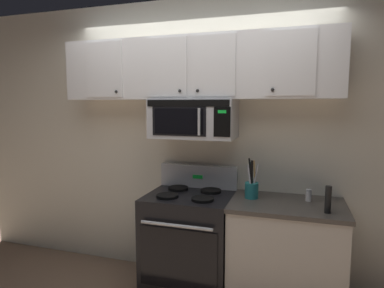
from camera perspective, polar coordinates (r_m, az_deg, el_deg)
name	(u,v)px	position (r m, az deg, el deg)	size (l,w,h in m)	color
back_wall	(201,141)	(3.24, 1.59, 0.60)	(5.20, 0.10, 2.70)	silver
stove_range	(190,241)	(3.13, -0.38, -16.39)	(0.76, 0.69, 1.12)	black
over_range_microwave	(194,119)	(2.99, 0.29, 4.40)	(0.76, 0.43, 0.35)	#B7BABF
upper_cabinets	(195,69)	(3.03, 0.48, 12.94)	(2.50, 0.36, 0.55)	silver
counter_segment	(285,255)	(3.01, 15.84, -17.95)	(0.93, 0.65, 0.90)	#BCB7AD
utensil_crock_teal	(252,187)	(2.90, 10.29, -7.40)	(0.12, 0.12, 0.35)	teal
salt_shaker	(309,195)	(2.95, 19.56, -8.38)	(0.05, 0.05, 0.10)	white
pepper_mill	(328,200)	(2.67, 22.51, -8.89)	(0.05, 0.05, 0.20)	black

